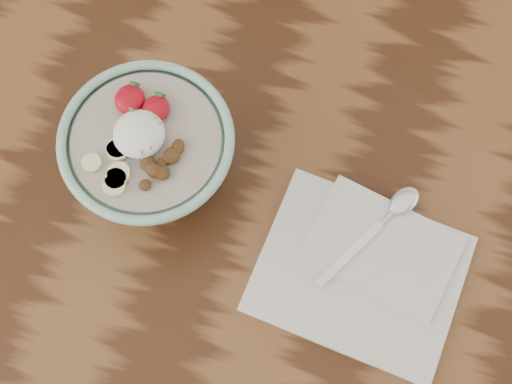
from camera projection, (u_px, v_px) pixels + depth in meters
table at (227, 175)px, 100.58cm from camera, size 160.00×90.00×75.00cm
breakfast_bowl at (151, 153)px, 84.24cm from camera, size 20.21×20.21×13.66cm
napkin at (364, 268)px, 86.11cm from camera, size 25.82×22.21×1.47cm
spoon at (391, 214)px, 87.05cm from camera, size 10.35×16.00×0.91cm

